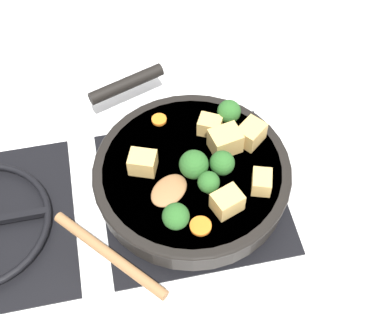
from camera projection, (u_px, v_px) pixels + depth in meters
The scene contains 17 objects.
ground_plane at pixel (192, 192), 0.93m from camera, with size 2.40×2.40×0.00m, color white.
front_burner_grate at pixel (192, 188), 0.92m from camera, with size 0.31×0.31×0.03m.
skillet_pan at pixel (191, 174), 0.89m from camera, with size 0.42×0.33×0.05m.
wooden_spoon at pixel (138, 224), 0.81m from camera, with size 0.22×0.22×0.02m.
tofu_cube_center_large at pixel (251, 134), 0.89m from camera, with size 0.04×0.04×0.04m, color tan.
tofu_cube_near_handle at pixel (262, 182), 0.84m from camera, with size 0.04×0.03×0.03m, color tan.
tofu_cube_east_chunk at pixel (227, 202), 0.82m from camera, with size 0.04×0.03×0.03m, color tan.
tofu_cube_west_chunk at pixel (210, 126), 0.90m from camera, with size 0.04×0.03×0.03m, color tan.
tofu_cube_back_piece at pixel (225, 141), 0.88m from camera, with size 0.05×0.04×0.04m, color tan.
tofu_cube_front_piece at pixel (143, 163), 0.86m from camera, with size 0.04×0.03×0.03m, color tan.
broccoli_floret_near_spoon at pixel (209, 182), 0.83m from camera, with size 0.04×0.04×0.04m.
broccoli_floret_center_top at pixel (222, 163), 0.85m from camera, with size 0.04×0.04×0.05m.
broccoli_floret_east_rim at pixel (196, 164), 0.84m from camera, with size 0.05×0.05×0.05m.
broccoli_floret_west_rim at pixel (229, 112), 0.91m from camera, with size 0.04×0.04×0.05m.
broccoli_floret_north_edge at pixel (176, 217), 0.79m from camera, with size 0.04×0.04×0.05m.
carrot_slice_orange_thin at pixel (201, 226), 0.81m from camera, with size 0.03×0.03×0.01m, color orange.
carrot_slice_near_center at pixel (159, 120), 0.93m from camera, with size 0.03×0.03×0.01m, color orange.
Camera 1 is at (-0.49, 0.10, 0.79)m, focal length 50.00 mm.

